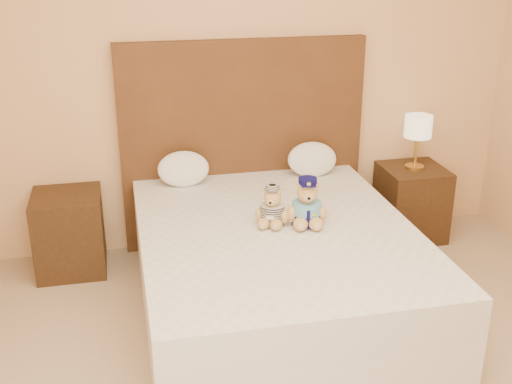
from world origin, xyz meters
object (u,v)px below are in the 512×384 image
(nightstand_left, at_px, (69,233))
(nightstand_right, at_px, (411,202))
(bed, at_px, (277,269))
(pillow_left, at_px, (183,167))
(lamp, at_px, (418,129))
(teddy_police, at_px, (307,202))
(pillow_right, at_px, (312,158))
(teddy_prisoner, at_px, (272,206))

(nightstand_left, bearing_deg, nightstand_right, 0.00)
(bed, bearing_deg, pillow_left, 118.75)
(lamp, bearing_deg, teddy_police, -143.47)
(lamp, relative_size, pillow_right, 1.11)
(bed, height_order, lamp, lamp)
(nightstand_left, distance_m, pillow_right, 1.76)
(bed, bearing_deg, pillow_right, 60.72)
(lamp, distance_m, pillow_left, 1.71)
(nightstand_right, distance_m, lamp, 0.57)
(bed, distance_m, nightstand_right, 1.48)
(teddy_police, relative_size, pillow_left, 0.82)
(nightstand_left, bearing_deg, teddy_police, -29.00)
(lamp, bearing_deg, pillow_left, 178.99)
(nightstand_left, height_order, lamp, lamp)
(lamp, xyz_separation_m, pillow_left, (-1.71, 0.03, -0.17))
(teddy_prisoner, bearing_deg, nightstand_right, 55.28)
(nightstand_left, xyz_separation_m, teddy_prisoner, (1.23, -0.75, 0.39))
(bed, xyz_separation_m, nightstand_left, (-1.25, 0.80, -0.00))
(nightstand_left, relative_size, lamp, 1.38)
(lamp, bearing_deg, bed, -147.38)
(bed, relative_size, nightstand_right, 3.64)
(lamp, height_order, pillow_left, lamp)
(bed, relative_size, lamp, 5.00)
(nightstand_left, relative_size, nightstand_right, 1.00)
(nightstand_left, xyz_separation_m, lamp, (2.50, 0.00, 0.57))
(teddy_prisoner, bearing_deg, pillow_right, 82.82)
(nightstand_right, relative_size, lamp, 1.38)
(lamp, height_order, teddy_police, lamp)
(nightstand_right, xyz_separation_m, teddy_police, (-1.07, -0.79, 0.42))
(teddy_police, bearing_deg, nightstand_left, 160.36)
(nightstand_right, bearing_deg, teddy_police, -143.47)
(nightstand_left, xyz_separation_m, pillow_right, (1.72, 0.03, 0.40))
(teddy_police, height_order, pillow_right, teddy_police)
(bed, relative_size, nightstand_left, 3.64)
(nightstand_right, height_order, teddy_police, teddy_police)
(nightstand_right, height_order, lamp, lamp)
(nightstand_left, height_order, pillow_left, pillow_left)
(lamp, xyz_separation_m, pillow_right, (-0.78, 0.03, -0.17))
(pillow_right, bearing_deg, bed, -119.28)
(nightstand_left, bearing_deg, pillow_right, 1.00)
(teddy_police, distance_m, pillow_left, 1.04)
(bed, relative_size, teddy_prisoner, 8.46)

